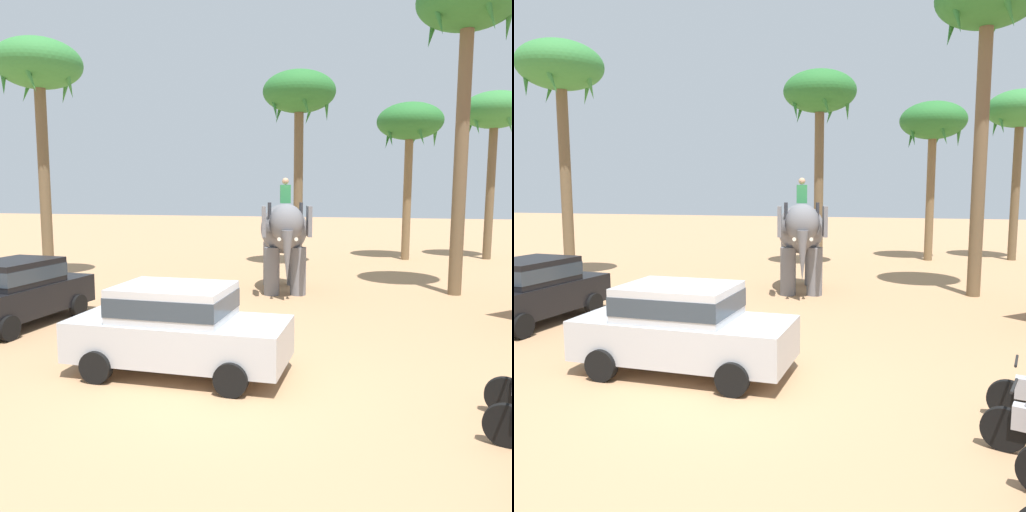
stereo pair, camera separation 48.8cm
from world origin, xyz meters
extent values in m
plane|color=tan|center=(0.00, 0.00, 0.00)|extent=(120.00, 120.00, 0.00)
cube|color=#B7BABF|center=(-0.79, 0.49, 0.68)|extent=(4.11, 1.72, 0.76)
cube|color=#B7BABF|center=(-0.89, 0.49, 1.38)|extent=(2.11, 1.57, 0.64)
cube|color=#2D3842|center=(-0.89, 0.49, 1.38)|extent=(2.13, 1.59, 0.35)
cylinder|color=black|center=(0.49, 1.33, 0.30)|extent=(0.60, 0.18, 0.60)
cylinder|color=black|center=(0.48, -0.37, 0.30)|extent=(0.60, 0.18, 0.60)
cylinder|color=black|center=(-2.06, 1.35, 0.30)|extent=(0.60, 0.18, 0.60)
cylinder|color=black|center=(-2.07, -0.35, 0.30)|extent=(0.60, 0.18, 0.60)
cube|color=black|center=(-6.20, 2.84, 0.68)|extent=(1.98, 4.21, 0.76)
cube|color=black|center=(-6.21, 2.74, 1.38)|extent=(1.70, 2.20, 0.64)
cube|color=#2D3842|center=(-6.21, 2.74, 1.38)|extent=(1.72, 2.22, 0.35)
cylinder|color=black|center=(-6.96, 4.16, 0.30)|extent=(0.22, 0.61, 0.60)
cylinder|color=black|center=(-5.27, 4.05, 0.30)|extent=(0.22, 0.61, 0.60)
cylinder|color=black|center=(-5.44, 1.51, 0.30)|extent=(0.22, 0.61, 0.60)
ellipsoid|color=slate|center=(-0.45, 9.18, 2.15)|extent=(2.29, 3.39, 1.70)
cylinder|color=slate|center=(0.20, 8.39, 0.80)|extent=(0.52, 0.52, 1.60)
cylinder|color=slate|center=(-0.66, 8.18, 0.80)|extent=(0.52, 0.52, 1.60)
cylinder|color=slate|center=(-0.25, 10.19, 0.80)|extent=(0.52, 0.52, 1.60)
cylinder|color=slate|center=(-1.10, 9.98, 0.80)|extent=(0.52, 0.52, 1.60)
ellipsoid|color=slate|center=(-0.07, 7.60, 2.45)|extent=(1.31, 1.23, 1.20)
cube|color=slate|center=(0.61, 7.87, 2.50)|extent=(0.31, 0.81, 0.96)
cube|color=slate|center=(-0.79, 7.53, 2.50)|extent=(0.31, 0.81, 0.96)
cone|color=slate|center=(0.04, 7.17, 1.45)|extent=(0.44, 0.44, 1.60)
cone|color=beige|center=(0.28, 7.28, 1.95)|extent=(0.25, 0.57, 0.21)
cone|color=beige|center=(-0.22, 7.15, 1.95)|extent=(0.25, 0.57, 0.21)
cube|color=#338C4C|center=(-0.25, 8.36, 3.35)|extent=(0.39, 0.31, 0.60)
sphere|color=tan|center=(-0.25, 8.36, 3.77)|extent=(0.22, 0.22, 0.22)
cylinder|color=#333338|center=(0.25, 8.48, 2.80)|extent=(0.12, 0.12, 0.55)
cylinder|color=#333338|center=(-0.76, 8.23, 2.80)|extent=(0.12, 0.12, 0.55)
cylinder|color=black|center=(4.58, -1.10, 0.30)|extent=(0.60, 0.26, 0.60)
cylinder|color=black|center=(4.67, -1.12, 0.92)|extent=(0.19, 0.54, 0.04)
cylinder|color=black|center=(4.80, -0.01, 0.30)|extent=(0.61, 0.22, 0.60)
cylinder|color=black|center=(4.88, -0.03, 0.92)|extent=(0.16, 0.55, 0.04)
cylinder|color=brown|center=(5.28, 9.69, 4.60)|extent=(0.43, 0.43, 9.20)
cone|color=#286B2D|center=(5.65, 10.83, 8.90)|extent=(0.91, 0.57, 1.67)
cone|color=#286B2D|center=(4.31, 10.40, 8.90)|extent=(0.73, 0.83, 1.69)
cone|color=#286B2D|center=(4.31, 8.99, 8.90)|extent=(0.73, 0.83, 1.69)
cylinder|color=brown|center=(8.09, 19.71, 3.61)|extent=(0.41, 0.41, 7.23)
ellipsoid|color=#337A38|center=(8.09, 19.71, 7.43)|extent=(3.20, 3.20, 1.80)
cone|color=#337A38|center=(8.46, 20.85, 6.93)|extent=(0.91, 0.57, 1.67)
cone|color=#337A38|center=(7.12, 20.42, 6.93)|extent=(0.73, 0.83, 1.69)
cone|color=#337A38|center=(7.12, 19.01, 6.93)|extent=(0.73, 0.83, 1.69)
cylinder|color=brown|center=(-0.84, 14.58, 3.78)|extent=(0.41, 0.41, 7.57)
ellipsoid|color=#286B2D|center=(-0.84, 14.58, 7.77)|extent=(3.20, 3.20, 1.80)
cone|color=#286B2D|center=(0.36, 14.58, 7.27)|extent=(0.40, 0.92, 1.64)
cone|color=#286B2D|center=(-0.47, 15.72, 7.27)|extent=(0.91, 0.57, 1.67)
cone|color=#286B2D|center=(-1.81, 15.28, 7.27)|extent=(0.73, 0.83, 1.69)
cone|color=#286B2D|center=(-1.81, 13.87, 7.27)|extent=(0.73, 0.83, 1.69)
cone|color=#286B2D|center=(-0.47, 13.44, 7.27)|extent=(0.91, 0.57, 1.67)
cylinder|color=brown|center=(4.03, 18.51, 3.33)|extent=(0.40, 0.40, 6.66)
ellipsoid|color=#286B2D|center=(4.03, 18.51, 6.86)|extent=(3.20, 3.20, 1.80)
cone|color=#286B2D|center=(5.23, 18.51, 6.36)|extent=(0.40, 0.92, 1.64)
cone|color=#286B2D|center=(4.40, 19.65, 6.36)|extent=(0.91, 0.57, 1.67)
cone|color=#286B2D|center=(3.06, 19.21, 6.36)|extent=(0.73, 0.83, 1.69)
cone|color=#286B2D|center=(3.06, 17.80, 6.36)|extent=(0.73, 0.83, 1.69)
cone|color=#286B2D|center=(4.40, 17.36, 6.36)|extent=(0.91, 0.57, 1.67)
cylinder|color=brown|center=(-9.71, 8.92, 3.97)|extent=(0.42, 0.42, 7.95)
ellipsoid|color=#337A38|center=(-9.71, 8.92, 8.15)|extent=(3.20, 3.20, 1.80)
cone|color=#337A38|center=(-8.51, 8.92, 7.65)|extent=(0.40, 0.92, 1.64)
cone|color=#337A38|center=(-9.34, 10.06, 7.65)|extent=(0.91, 0.57, 1.67)
cone|color=#337A38|center=(-10.68, 9.63, 7.65)|extent=(0.73, 0.83, 1.69)
cone|color=#337A38|center=(-10.68, 8.21, 7.65)|extent=(0.73, 0.83, 1.69)
cone|color=#337A38|center=(-9.34, 7.78, 7.65)|extent=(0.91, 0.57, 1.67)
camera|label=1|loc=(2.87, -8.30, 3.45)|focal=35.95mm
camera|label=2|loc=(3.34, -8.17, 3.45)|focal=35.95mm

